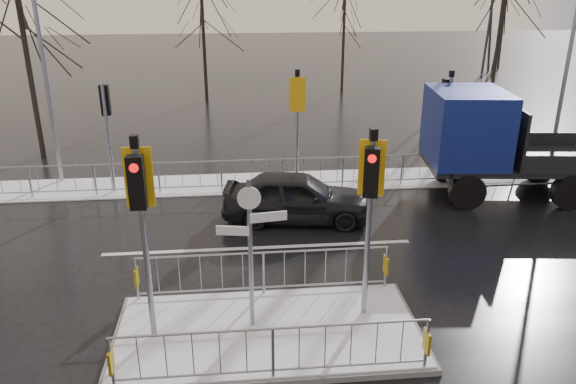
{
  "coord_description": "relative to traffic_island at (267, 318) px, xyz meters",
  "views": [
    {
      "loc": [
        -0.51,
        -9.28,
        6.68
      ],
      "look_at": [
        0.7,
        3.13,
        1.8
      ],
      "focal_mm": 35.0,
      "sensor_mm": 36.0,
      "label": 1
    }
  ],
  "objects": [
    {
      "name": "car_far_lane",
      "position": [
        1.2,
        5.48,
        0.33
      ],
      "size": [
        4.41,
        2.28,
        1.44
      ],
      "primitive_type": "imported",
      "rotation": [
        0.0,
        0.0,
        1.43
      ],
      "color": "black",
      "rests_on": "ground"
    },
    {
      "name": "flatbed_truck",
      "position": [
        7.65,
        6.83,
        1.4
      ],
      "size": [
        7.51,
        3.39,
        3.37
      ],
      "color": "black",
      "rests_on": "ground"
    },
    {
      "name": "far_kerb_fixtures",
      "position": [
        0.31,
        8.08,
        0.63
      ],
      "size": [
        18.0,
        0.65,
        3.83
      ],
      "color": "gray",
      "rests_on": "ground"
    },
    {
      "name": "tree_far_c",
      "position": [
        14.01,
        20.99,
        4.76
      ],
      "size": [
        4.0,
        4.0,
        7.55
      ],
      "color": "black",
      "rests_on": "ground"
    },
    {
      "name": "tree_far_a",
      "position": [
        -1.99,
        21.99,
        4.43
      ],
      "size": [
        3.75,
        3.75,
        7.08
      ],
      "color": "black",
      "rests_on": "ground"
    },
    {
      "name": "traffic_island",
      "position": [
        0.0,
        0.0,
        0.0
      ],
      "size": [
        6.0,
        3.04,
        4.15
      ],
      "color": "#63625E",
      "rests_on": "ground"
    },
    {
      "name": "street_lamp_left",
      "position": [
        -6.42,
        9.49,
        4.1
      ],
      "size": [
        1.25,
        0.18,
        8.2
      ],
      "color": "gray",
      "rests_on": "ground"
    },
    {
      "name": "street_lamp_right",
      "position": [
        10.58,
        8.49,
        4.0
      ],
      "size": [
        1.25,
        0.18,
        8.0
      ],
      "color": "gray",
      "rests_on": "ground"
    },
    {
      "name": "tree_far_b",
      "position": [
        6.01,
        23.99,
        3.79
      ],
      "size": [
        3.25,
        3.25,
        6.14
      ],
      "color": "black",
      "rests_on": "ground"
    },
    {
      "name": "ground",
      "position": [
        0.01,
        -0.01,
        -0.39
      ],
      "size": [
        120.0,
        120.0,
        0.0
      ],
      "primitive_type": "plane",
      "color": "black",
      "rests_on": "ground"
    },
    {
      "name": "lane_markings",
      "position": [
        0.01,
        -0.34,
        -0.39
      ],
      "size": [
        8.0,
        11.38,
        0.01
      ],
      "color": "silver",
      "rests_on": "ground"
    },
    {
      "name": "tree_near_b",
      "position": [
        -7.99,
        12.49,
        4.76
      ],
      "size": [
        4.0,
        4.0,
        7.55
      ],
      "color": "black",
      "rests_on": "ground"
    },
    {
      "name": "snow_verge",
      "position": [
        0.01,
        8.59,
        -0.37
      ],
      "size": [
        30.0,
        2.0,
        0.04
      ],
      "primitive_type": "cube",
      "color": "white",
      "rests_on": "ground"
    }
  ]
}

